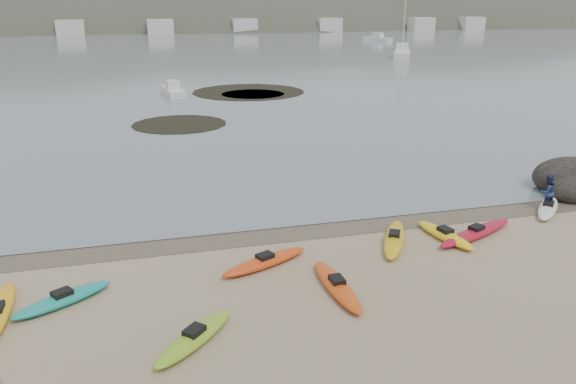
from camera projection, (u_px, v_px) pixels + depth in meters
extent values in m
plane|color=tan|center=(288.00, 228.00, 22.32)|extent=(600.00, 600.00, 0.00)
plane|color=brown|center=(290.00, 230.00, 22.05)|extent=(60.00, 60.00, 0.00)
plane|color=slate|center=(142.00, 19.00, 296.83)|extent=(1200.00, 1200.00, 0.00)
ellipsoid|color=#D74412|center=(265.00, 262.00, 19.02)|extent=(3.44, 2.07, 0.34)
ellipsoid|color=#B11229|center=(476.00, 233.00, 21.40)|extent=(4.25, 2.37, 0.34)
ellipsoid|color=teal|center=(63.00, 299.00, 16.61)|extent=(2.98, 2.24, 0.34)
ellipsoid|color=white|center=(548.00, 208.00, 23.96)|extent=(2.80, 2.80, 0.34)
ellipsoid|color=#8ABA25|center=(195.00, 338.00, 14.71)|extent=(2.65, 2.73, 0.34)
ellipsoid|color=#DA4B13|center=(337.00, 286.00, 17.40)|extent=(0.82, 3.60, 0.34)
ellipsoid|color=yellow|center=(445.00, 235.00, 21.19)|extent=(1.25, 3.10, 0.34)
ellipsoid|color=gold|center=(394.00, 239.00, 20.84)|extent=(2.41, 3.56, 0.34)
imported|color=navy|center=(547.00, 192.00, 24.10)|extent=(0.79, 0.63, 1.55)
ellipsoid|color=black|center=(569.00, 183.00, 26.89)|extent=(3.70, 2.88, 1.85)
ellipsoid|color=black|center=(571.00, 195.00, 25.49)|extent=(2.06, 1.85, 1.23)
cylinder|color=black|center=(179.00, 124.00, 41.01)|extent=(6.87, 6.87, 0.04)
cylinder|color=black|center=(248.00, 92.00, 55.75)|extent=(11.15, 11.15, 0.04)
cylinder|color=black|center=(253.00, 94.00, 54.29)|extent=(6.14, 6.14, 0.04)
cube|color=silver|center=(173.00, 92.00, 53.64)|extent=(2.11, 5.47, 0.75)
cube|color=silver|center=(402.00, 54.00, 89.88)|extent=(6.10, 8.81, 1.21)
cube|color=silver|center=(377.00, 39.00, 127.52)|extent=(4.94, 7.44, 1.02)
ellipsoid|color=#384235|center=(20.00, 82.00, 195.57)|extent=(220.00, 120.00, 80.00)
ellipsoid|color=#384235|center=(248.00, 69.00, 209.63)|extent=(200.00, 110.00, 68.00)
ellipsoid|color=#384235|center=(438.00, 65.00, 240.07)|extent=(230.00, 130.00, 76.00)
cube|color=beige|center=(84.00, 28.00, 149.97)|extent=(7.00, 5.00, 4.00)
cube|color=beige|center=(175.00, 27.00, 155.82)|extent=(7.00, 5.00, 4.00)
cube|color=beige|center=(259.00, 26.00, 161.67)|extent=(7.00, 5.00, 4.00)
cube|color=beige|center=(338.00, 25.00, 167.52)|extent=(7.00, 5.00, 4.00)
cube|color=beige|center=(411.00, 24.00, 173.37)|extent=(7.00, 5.00, 4.00)
cube|color=beige|center=(479.00, 23.00, 179.22)|extent=(7.00, 5.00, 4.00)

